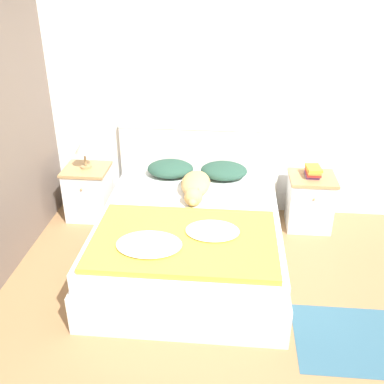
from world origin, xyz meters
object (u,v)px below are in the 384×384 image
bed (190,238)px  table_lamp (84,147)px  pillow_right (224,171)px  nightstand_right (310,201)px  pillow_left (170,169)px  book_stack (313,171)px  nightstand_left (89,192)px  dog (195,186)px

bed → table_lamp: table_lamp is taller
bed → pillow_right: 0.85m
bed → nightstand_right: 1.36m
pillow_left → book_stack: bearing=0.5°
nightstand_left → pillow_left: (0.87, -0.01, 0.31)m
bed → nightstand_left: bearing=146.9°
pillow_right → dog: dog is taller
nightstand_right → book_stack: (-0.00, 0.01, 0.33)m
nightstand_right → dog: bearing=-161.1°
nightstand_right → pillow_right: size_ratio=1.20×
nightstand_right → dog: dog is taller
pillow_left → pillow_right: same height
nightstand_left → nightstand_right: same height
dog → table_lamp: table_lamp is taller
table_lamp → pillow_right: bearing=-0.6°
nightstand_right → table_lamp: 2.33m
bed → pillow_right: size_ratio=4.23×
pillow_left → table_lamp: (-0.87, 0.02, 0.19)m
bed → nightstand_right: bearing=33.1°
nightstand_left → nightstand_right: 2.28m
nightstand_left → book_stack: 2.29m
nightstand_left → table_lamp: (0.00, 0.01, 0.50)m
nightstand_right → dog: size_ratio=0.81×
nightstand_left → pillow_right: bearing=-0.2°
pillow_left → pillow_right: 0.54m
nightstand_left → nightstand_right: (2.28, 0.00, 0.00)m
pillow_left → dog: bearing=-53.1°
nightstand_left → table_lamp: size_ratio=1.79×
bed → table_lamp: 1.46m
pillow_left → nightstand_right: bearing=0.2°
table_lamp → bed: bearing=-33.5°
bed → book_stack: 1.40m
book_stack → table_lamp: (-2.27, 0.00, 0.17)m
pillow_left → nightstand_left: bearing=179.6°
nightstand_left → pillow_right: 1.44m
bed → table_lamp: bearing=146.5°
nightstand_left → book_stack: bearing=0.2°
bed → table_lamp: (-1.14, 0.75, 0.53)m
pillow_right → dog: 0.45m
pillow_left → table_lamp: bearing=179.0°
table_lamp → nightstand_right: bearing=-0.3°
nightstand_left → nightstand_right: bearing=0.0°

